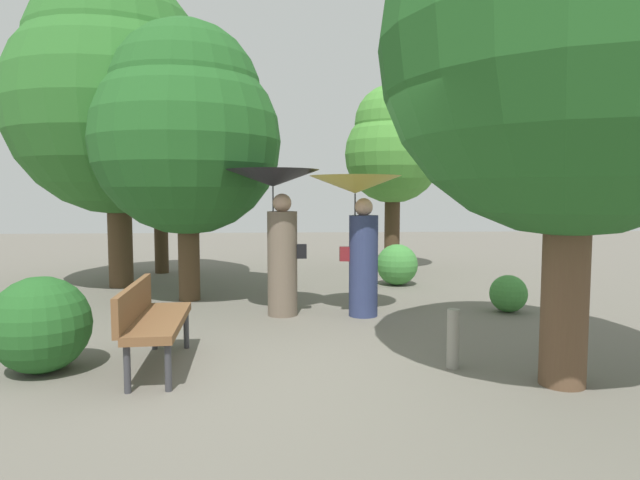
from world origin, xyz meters
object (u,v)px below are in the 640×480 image
(park_bench, at_px, (151,317))
(tree_near_right, at_px, (393,145))
(tree_near_left, at_px, (186,127))
(path_marker_post, at_px, (453,339))
(person_right, at_px, (358,215))
(person_left, at_px, (277,212))
(tree_far_back, at_px, (116,93))
(tree_mid_left, at_px, (159,163))
(tree_mid_right, at_px, (575,11))

(park_bench, bearing_deg, tree_near_right, -32.13)
(tree_near_left, height_order, path_marker_post, tree_near_left)
(person_right, distance_m, path_marker_post, 2.69)
(person_left, xyz_separation_m, tree_far_back, (-2.92, 2.61, 2.09))
(person_right, height_order, tree_near_left, tree_near_left)
(park_bench, bearing_deg, tree_mid_left, 8.09)
(tree_far_back, bearing_deg, person_left, -41.81)
(tree_mid_left, height_order, tree_mid_right, tree_mid_right)
(person_left, xyz_separation_m, person_right, (1.13, -0.12, -0.04))
(tree_near_right, bearing_deg, tree_mid_right, -90.20)
(person_left, distance_m, tree_mid_left, 5.18)
(tree_mid_right, xyz_separation_m, path_marker_post, (-0.83, 0.53, -2.95))
(park_bench, bearing_deg, tree_far_back, 15.85)
(person_left, height_order, tree_near_left, tree_near_left)
(tree_far_back, bearing_deg, tree_mid_left, 79.02)
(person_left, relative_size, tree_near_left, 0.46)
(tree_far_back, bearing_deg, tree_near_left, -43.20)
(person_left, height_order, tree_mid_left, tree_mid_left)
(tree_near_right, bearing_deg, tree_near_left, -139.54)
(tree_near_right, relative_size, tree_far_back, 0.74)
(tree_mid_right, bearing_deg, park_bench, 168.99)
(person_left, distance_m, park_bench, 2.75)
(path_marker_post, bearing_deg, tree_mid_right, -32.72)
(park_bench, bearing_deg, person_left, -31.25)
(park_bench, height_order, tree_far_back, tree_far_back)
(person_left, xyz_separation_m, tree_near_left, (-1.43, 1.21, 1.31))
(tree_near_left, relative_size, tree_mid_right, 0.86)
(park_bench, xyz_separation_m, tree_mid_right, (3.76, -0.73, 2.73))
(tree_mid_right, height_order, path_marker_post, tree_mid_right)
(park_bench, bearing_deg, person_right, -50.60)
(tree_near_right, distance_m, path_marker_post, 7.61)
(park_bench, relative_size, tree_far_back, 0.27)
(person_left, relative_size, path_marker_post, 3.50)
(tree_near_left, relative_size, tree_far_back, 0.78)
(tree_mid_left, distance_m, tree_mid_right, 9.06)
(tree_mid_right, bearing_deg, person_right, 116.28)
(person_left, bearing_deg, tree_far_back, 52.45)
(person_right, bearing_deg, tree_near_left, 66.71)
(tree_near_left, height_order, tree_far_back, tree_far_back)
(park_bench, distance_m, path_marker_post, 2.95)
(tree_near_left, distance_m, tree_far_back, 2.18)
(tree_near_right, xyz_separation_m, tree_far_back, (-5.50, -2.03, 0.72))
(tree_near_right, bearing_deg, person_left, -119.13)
(tree_mid_right, bearing_deg, path_marker_post, 147.28)
(tree_mid_left, height_order, path_marker_post, tree_mid_left)
(person_right, distance_m, tree_far_back, 5.32)
(person_right, xyz_separation_m, tree_mid_right, (1.43, -2.90, 1.82))
(tree_near_left, bearing_deg, person_left, -40.31)
(person_right, height_order, tree_far_back, tree_far_back)
(tree_mid_right, bearing_deg, tree_mid_left, 124.64)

